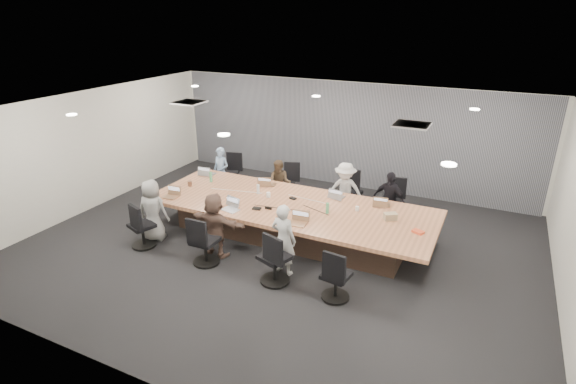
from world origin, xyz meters
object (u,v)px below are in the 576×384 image
at_px(chair_7, 336,279).
at_px(person_5, 215,225).
at_px(conference_table, 290,219).
at_px(person_1, 280,183).
at_px(laptop_0, 208,174).
at_px(laptop_4, 170,197).
at_px(bottle_clear, 258,189).
at_px(mug_brown, 190,184).
at_px(chair_6, 275,261).
at_px(laptop_1, 269,184).
at_px(laptop_3, 383,205).
at_px(chair_2, 349,196).
at_px(laptop_2, 337,196).
at_px(bottle_green_left, 211,177).
at_px(chair_0, 229,176).
at_px(person_0, 221,172).
at_px(person_3, 389,200).
at_px(chair_1, 286,187).
at_px(stapler, 268,208).
at_px(person_2, 345,191).
at_px(person_6, 284,239).
at_px(chair_5, 205,245).
at_px(bottle_green_right, 327,208).
at_px(snack_packet, 418,232).
at_px(person_4, 153,210).
at_px(chair_4, 142,229).
at_px(canvas_bag, 390,216).
at_px(chair_3, 392,205).
at_px(laptop_5, 230,210).
at_px(laptop_6, 296,224).

bearing_deg(chair_7, person_5, -179.94).
height_order(conference_table, person_1, person_1).
relative_size(conference_table, laptop_0, 18.26).
xyz_separation_m(laptop_4, bottle_clear, (1.61, 1.03, 0.10)).
bearing_deg(mug_brown, chair_6, -28.44).
xyz_separation_m(laptop_1, laptop_3, (2.67, 0.00, 0.00)).
bearing_deg(chair_2, laptop_2, 100.35).
height_order(conference_table, chair_6, chair_6).
relative_size(person_5, bottle_green_left, 5.40).
height_order(chair_0, person_1, person_1).
distance_m(person_0, person_3, 4.36).
relative_size(chair_1, laptop_4, 2.31).
relative_size(laptop_1, stapler, 2.27).
bearing_deg(conference_table, stapler, -124.36).
height_order(person_2, person_6, person_6).
height_order(chair_5, stapler, same).
xyz_separation_m(person_0, bottle_green_left, (0.37, -0.97, 0.23)).
xyz_separation_m(chair_1, person_2, (1.66, -0.35, 0.30)).
xyz_separation_m(person_0, bottle_green_right, (3.47, -1.43, 0.22)).
bearing_deg(chair_6, bottle_green_right, 97.10).
height_order(person_6, mug_brown, person_6).
xyz_separation_m(chair_6, stapler, (-0.80, 1.28, 0.35)).
height_order(conference_table, person_5, person_5).
height_order(laptop_2, bottle_clear, bottle_clear).
bearing_deg(laptop_0, mug_brown, 91.12).
relative_size(chair_7, snack_packet, 3.70).
relative_size(person_4, stapler, 9.31).
bearing_deg(person_6, person_5, 7.42).
bearing_deg(chair_4, person_3, 55.40).
bearing_deg(person_4, laptop_0, -98.14).
distance_m(chair_2, bottle_green_left, 3.29).
relative_size(chair_7, canvas_bag, 3.01).
xyz_separation_m(laptop_0, laptop_3, (4.36, 0.00, 0.00)).
xyz_separation_m(chair_0, chair_3, (4.36, 0.00, -0.01)).
bearing_deg(person_4, chair_1, -128.55).
bearing_deg(person_6, laptop_5, -13.09).
relative_size(chair_0, chair_6, 0.95).
bearing_deg(laptop_1, laptop_5, 74.42).
distance_m(mug_brown, stapler, 2.27).
relative_size(laptop_6, stapler, 2.51).
distance_m(person_2, laptop_3, 1.16).
bearing_deg(snack_packet, conference_table, 176.44).
relative_size(chair_6, snack_packet, 4.17).
xyz_separation_m(chair_4, bottle_clear, (1.61, 1.93, 0.46)).
xyz_separation_m(laptop_3, laptop_5, (-2.71, -1.60, 0.00)).
bearing_deg(laptop_1, chair_1, -104.34).
bearing_deg(chair_2, person_5, 71.33).
bearing_deg(person_2, laptop_0, -176.27).
distance_m(chair_2, person_3, 1.10).
bearing_deg(laptop_0, bottle_clear, 156.89).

